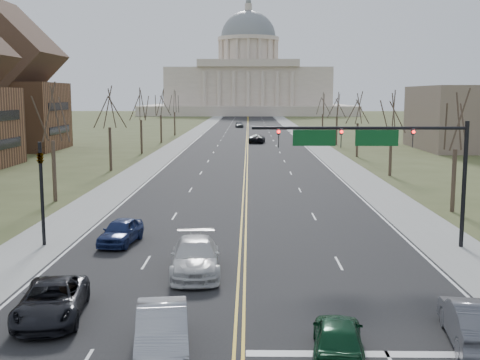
{
  "coord_description": "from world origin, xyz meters",
  "views": [
    {
      "loc": [
        0.34,
        -20.21,
        8.66
      ],
      "look_at": [
        -0.25,
        19.48,
        3.0
      ],
      "focal_mm": 45.0,
      "sensor_mm": 36.0,
      "label": 1
    }
  ],
  "objects_px": {
    "signal_mast": "(376,147)",
    "car_nb_outer_lead": "(474,322)",
    "car_sb_inner_lead": "(162,330)",
    "car_sb_outer_lead": "(52,301)",
    "signal_left": "(41,182)",
    "car_sb_inner_second": "(195,257)",
    "car_far_nb": "(257,139)",
    "car_nb_inner_lead": "(338,336)",
    "car_far_sb": "(239,124)",
    "car_sb_outer_second": "(121,231)"
  },
  "relations": [
    {
      "from": "car_sb_outer_lead",
      "to": "car_sb_inner_second",
      "type": "height_order",
      "value": "car_sb_inner_second"
    },
    {
      "from": "signal_left",
      "to": "car_sb_inner_lead",
      "type": "height_order",
      "value": "signal_left"
    },
    {
      "from": "car_sb_inner_second",
      "to": "car_far_sb",
      "type": "distance_m",
      "value": 130.9
    },
    {
      "from": "signal_mast",
      "to": "car_far_sb",
      "type": "distance_m",
      "value": 125.98
    },
    {
      "from": "car_sb_outer_lead",
      "to": "car_far_nb",
      "type": "bearing_deg",
      "value": 76.2
    },
    {
      "from": "car_nb_outer_lead",
      "to": "car_far_sb",
      "type": "bearing_deg",
      "value": -77.98
    },
    {
      "from": "car_sb_inner_second",
      "to": "car_sb_outer_second",
      "type": "bearing_deg",
      "value": 125.53
    },
    {
      "from": "signal_left",
      "to": "car_sb_inner_second",
      "type": "height_order",
      "value": "signal_left"
    },
    {
      "from": "car_nb_inner_lead",
      "to": "car_sb_inner_lead",
      "type": "height_order",
      "value": "car_sb_inner_lead"
    },
    {
      "from": "car_nb_outer_lead",
      "to": "car_sb_outer_second",
      "type": "bearing_deg",
      "value": -34.75
    },
    {
      "from": "signal_mast",
      "to": "car_nb_outer_lead",
      "type": "bearing_deg",
      "value": -86.84
    },
    {
      "from": "car_nb_outer_lead",
      "to": "car_sb_outer_second",
      "type": "distance_m",
      "value": 20.77
    },
    {
      "from": "car_sb_inner_lead",
      "to": "car_far_sb",
      "type": "relative_size",
      "value": 1.04
    },
    {
      "from": "car_far_nb",
      "to": "signal_left",
      "type": "bearing_deg",
      "value": 86.64
    },
    {
      "from": "signal_left",
      "to": "car_sb_inner_lead",
      "type": "distance_m",
      "value": 17.24
    },
    {
      "from": "car_sb_outer_lead",
      "to": "car_sb_outer_second",
      "type": "relative_size",
      "value": 1.2
    },
    {
      "from": "car_sb_outer_lead",
      "to": "car_far_sb",
      "type": "distance_m",
      "value": 137.02
    },
    {
      "from": "car_sb_inner_lead",
      "to": "car_far_nb",
      "type": "relative_size",
      "value": 0.88
    },
    {
      "from": "car_sb_inner_second",
      "to": "car_far_nb",
      "type": "relative_size",
      "value": 1.03
    },
    {
      "from": "car_nb_outer_lead",
      "to": "car_sb_outer_lead",
      "type": "xyz_separation_m",
      "value": [
        -15.51,
        2.18,
        -0.09
      ]
    },
    {
      "from": "car_sb_inner_lead",
      "to": "car_sb_outer_lead",
      "type": "height_order",
      "value": "car_sb_inner_lead"
    },
    {
      "from": "signal_left",
      "to": "car_sb_outer_second",
      "type": "distance_m",
      "value": 5.3
    },
    {
      "from": "car_sb_inner_lead",
      "to": "signal_left",
      "type": "bearing_deg",
      "value": 113.92
    },
    {
      "from": "car_sb_outer_second",
      "to": "car_sb_inner_second",
      "type": "bearing_deg",
      "value": -42.31
    },
    {
      "from": "car_nb_outer_lead",
      "to": "car_sb_outer_lead",
      "type": "bearing_deg",
      "value": -0.27
    },
    {
      "from": "car_sb_inner_lead",
      "to": "car_far_sb",
      "type": "distance_m",
      "value": 139.97
    },
    {
      "from": "car_sb_inner_second",
      "to": "car_far_nb",
      "type": "height_order",
      "value": "car_sb_inner_second"
    },
    {
      "from": "signal_mast",
      "to": "car_sb_outer_second",
      "type": "bearing_deg",
      "value": 178.28
    },
    {
      "from": "car_sb_inner_lead",
      "to": "car_nb_outer_lead",
      "type": "bearing_deg",
      "value": -3.19
    },
    {
      "from": "car_far_nb",
      "to": "car_sb_inner_second",
      "type": "bearing_deg",
      "value": 93.85
    },
    {
      "from": "signal_left",
      "to": "car_sb_outer_lead",
      "type": "bearing_deg",
      "value": -69.86
    },
    {
      "from": "signal_mast",
      "to": "car_sb_outer_second",
      "type": "height_order",
      "value": "signal_mast"
    },
    {
      "from": "signal_mast",
      "to": "car_nb_inner_lead",
      "type": "bearing_deg",
      "value": -105.74
    },
    {
      "from": "car_far_sb",
      "to": "car_sb_outer_lead",
      "type": "bearing_deg",
      "value": -99.57
    },
    {
      "from": "car_sb_outer_lead",
      "to": "car_sb_outer_second",
      "type": "distance_m",
      "value": 11.85
    },
    {
      "from": "car_sb_outer_second",
      "to": "car_nb_inner_lead",
      "type": "bearing_deg",
      "value": -47.64
    },
    {
      "from": "signal_mast",
      "to": "car_sb_outer_lead",
      "type": "relative_size",
      "value": 2.34
    },
    {
      "from": "car_sb_outer_lead",
      "to": "car_nb_outer_lead",
      "type": "bearing_deg",
      "value": -15.75
    },
    {
      "from": "signal_left",
      "to": "car_nb_outer_lead",
      "type": "bearing_deg",
      "value": -34.62
    },
    {
      "from": "car_nb_inner_lead",
      "to": "car_sb_outer_second",
      "type": "height_order",
      "value": "car_sb_outer_second"
    },
    {
      "from": "car_nb_outer_lead",
      "to": "car_nb_inner_lead",
      "type": "bearing_deg",
      "value": 20.34
    },
    {
      "from": "car_far_sb",
      "to": "signal_left",
      "type": "bearing_deg",
      "value": -101.67
    },
    {
      "from": "signal_left",
      "to": "car_far_sb",
      "type": "bearing_deg",
      "value": 85.77
    },
    {
      "from": "signal_left",
      "to": "car_nb_outer_lead",
      "type": "xyz_separation_m",
      "value": [
        19.7,
        -13.6,
        -2.9
      ]
    },
    {
      "from": "car_sb_inner_lead",
      "to": "car_sb_outer_lead",
      "type": "relative_size",
      "value": 0.94
    },
    {
      "from": "car_far_nb",
      "to": "car_far_sb",
      "type": "relative_size",
      "value": 1.19
    },
    {
      "from": "signal_left",
      "to": "signal_mast",
      "type": "bearing_deg",
      "value": -0.0
    },
    {
      "from": "signal_mast",
      "to": "car_nb_inner_lead",
      "type": "relative_size",
      "value": 2.94
    },
    {
      "from": "signal_mast",
      "to": "car_far_sb",
      "type": "bearing_deg",
      "value": 94.4
    },
    {
      "from": "car_sb_outer_lead",
      "to": "car_sb_inner_second",
      "type": "distance_m",
      "value": 7.87
    }
  ]
}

